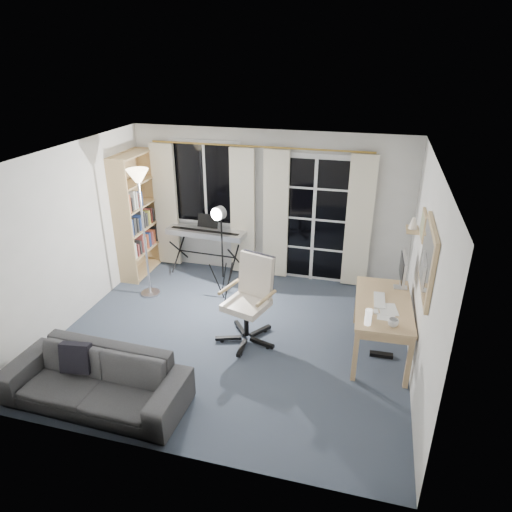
{
  "coord_description": "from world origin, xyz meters",
  "views": [
    {
      "loc": [
        1.62,
        -4.84,
        3.5
      ],
      "look_at": [
        0.23,
        0.35,
        1.05
      ],
      "focal_mm": 32.0,
      "sensor_mm": 36.0,
      "label": 1
    }
  ],
  "objects_px": {
    "torchiere_lamp": "(140,196)",
    "monitor": "(403,269)",
    "bookshelf": "(134,218)",
    "keyboard_piano": "(206,234)",
    "sofa": "(94,373)",
    "mug": "(393,322)",
    "desk": "(383,309)",
    "office_chair": "(252,291)",
    "studio_light": "(220,224)"
  },
  "relations": [
    {
      "from": "office_chair",
      "to": "mug",
      "type": "relative_size",
      "value": 9.89
    },
    {
      "from": "torchiere_lamp",
      "to": "office_chair",
      "type": "relative_size",
      "value": 1.73
    },
    {
      "from": "desk",
      "to": "bookshelf",
      "type": "bearing_deg",
      "value": 159.85
    },
    {
      "from": "studio_light",
      "to": "sofa",
      "type": "height_order",
      "value": "studio_light"
    },
    {
      "from": "monitor",
      "to": "mug",
      "type": "bearing_deg",
      "value": -98.09
    },
    {
      "from": "mug",
      "to": "sofa",
      "type": "relative_size",
      "value": 0.06
    },
    {
      "from": "torchiere_lamp",
      "to": "monitor",
      "type": "relative_size",
      "value": 3.88
    },
    {
      "from": "studio_light",
      "to": "desk",
      "type": "distance_m",
      "value": 2.55
    },
    {
      "from": "monitor",
      "to": "sofa",
      "type": "relative_size",
      "value": 0.26
    },
    {
      "from": "keyboard_piano",
      "to": "office_chair",
      "type": "distance_m",
      "value": 2.03
    },
    {
      "from": "office_chair",
      "to": "monitor",
      "type": "bearing_deg",
      "value": 32.87
    },
    {
      "from": "sofa",
      "to": "mug",
      "type": "bearing_deg",
      "value": 23.52
    },
    {
      "from": "bookshelf",
      "to": "sofa",
      "type": "xyz_separation_m",
      "value": [
        1.09,
        -3.0,
        -0.58
      ]
    },
    {
      "from": "keyboard_piano",
      "to": "monitor",
      "type": "relative_size",
      "value": 2.61
    },
    {
      "from": "bookshelf",
      "to": "office_chair",
      "type": "distance_m",
      "value": 2.75
    },
    {
      "from": "desk",
      "to": "mug",
      "type": "bearing_deg",
      "value": -80.97
    },
    {
      "from": "torchiere_lamp",
      "to": "desk",
      "type": "relative_size",
      "value": 1.47
    },
    {
      "from": "bookshelf",
      "to": "monitor",
      "type": "bearing_deg",
      "value": -11.58
    },
    {
      "from": "bookshelf",
      "to": "keyboard_piano",
      "type": "xyz_separation_m",
      "value": [
        1.14,
        0.24,
        -0.24
      ]
    },
    {
      "from": "desk",
      "to": "monitor",
      "type": "distance_m",
      "value": 0.61
    },
    {
      "from": "studio_light",
      "to": "desk",
      "type": "height_order",
      "value": "studio_light"
    },
    {
      "from": "keyboard_piano",
      "to": "monitor",
      "type": "xyz_separation_m",
      "value": [
        3.06,
        -1.08,
        0.25
      ]
    },
    {
      "from": "torchiere_lamp",
      "to": "keyboard_piano",
      "type": "xyz_separation_m",
      "value": [
        0.61,
        0.92,
        -0.87
      ]
    },
    {
      "from": "office_chair",
      "to": "mug",
      "type": "distance_m",
      "value": 1.79
    },
    {
      "from": "keyboard_piano",
      "to": "office_chair",
      "type": "xyz_separation_m",
      "value": [
        1.23,
        -1.61,
        -0.05
      ]
    },
    {
      "from": "desk",
      "to": "mug",
      "type": "relative_size",
      "value": 11.6
    },
    {
      "from": "keyboard_piano",
      "to": "desk",
      "type": "bearing_deg",
      "value": -25.29
    },
    {
      "from": "torchiere_lamp",
      "to": "keyboard_piano",
      "type": "distance_m",
      "value": 1.4
    },
    {
      "from": "office_chair",
      "to": "sofa",
      "type": "distance_m",
      "value": 2.1
    },
    {
      "from": "bookshelf",
      "to": "sofa",
      "type": "relative_size",
      "value": 1.03
    },
    {
      "from": "office_chair",
      "to": "monitor",
      "type": "xyz_separation_m",
      "value": [
        1.83,
        0.53,
        0.3
      ]
    },
    {
      "from": "studio_light",
      "to": "office_chair",
      "type": "relative_size",
      "value": 1.31
    },
    {
      "from": "keyboard_piano",
      "to": "sofa",
      "type": "distance_m",
      "value": 3.26
    },
    {
      "from": "torchiere_lamp",
      "to": "monitor",
      "type": "height_order",
      "value": "torchiere_lamp"
    },
    {
      "from": "bookshelf",
      "to": "sofa",
      "type": "height_order",
      "value": "bookshelf"
    },
    {
      "from": "office_chair",
      "to": "desk",
      "type": "height_order",
      "value": "office_chair"
    },
    {
      "from": "bookshelf",
      "to": "mug",
      "type": "height_order",
      "value": "bookshelf"
    },
    {
      "from": "office_chair",
      "to": "desk",
      "type": "bearing_deg",
      "value": 19.51
    },
    {
      "from": "sofa",
      "to": "office_chair",
      "type": "bearing_deg",
      "value": 53.56
    },
    {
      "from": "torchiere_lamp",
      "to": "monitor",
      "type": "distance_m",
      "value": 3.72
    },
    {
      "from": "studio_light",
      "to": "sofa",
      "type": "relative_size",
      "value": 0.76
    },
    {
      "from": "keyboard_piano",
      "to": "monitor",
      "type": "height_order",
      "value": "monitor"
    },
    {
      "from": "bookshelf",
      "to": "keyboard_piano",
      "type": "bearing_deg",
      "value": 11.72
    },
    {
      "from": "torchiere_lamp",
      "to": "mug",
      "type": "height_order",
      "value": "torchiere_lamp"
    },
    {
      "from": "desk",
      "to": "monitor",
      "type": "bearing_deg",
      "value": 64.1
    },
    {
      "from": "monitor",
      "to": "desk",
      "type": "bearing_deg",
      "value": -115.9
    },
    {
      "from": "torchiere_lamp",
      "to": "studio_light",
      "type": "distance_m",
      "value": 1.2
    },
    {
      "from": "torchiere_lamp",
      "to": "office_chair",
      "type": "distance_m",
      "value": 2.17
    },
    {
      "from": "keyboard_piano",
      "to": "office_chair",
      "type": "relative_size",
      "value": 1.16
    },
    {
      "from": "office_chair",
      "to": "mug",
      "type": "bearing_deg",
      "value": 3.1
    }
  ]
}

